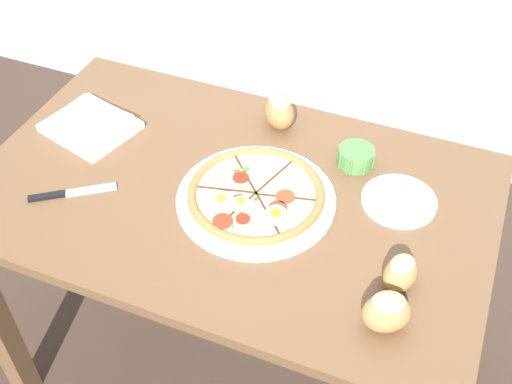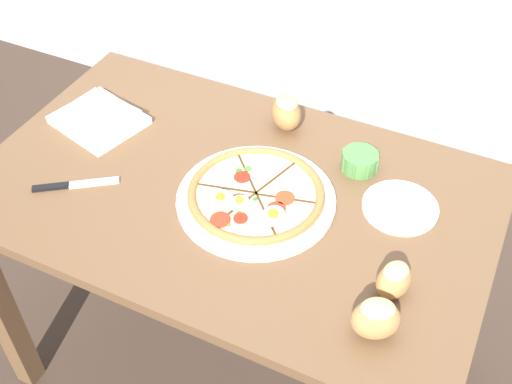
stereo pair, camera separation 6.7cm
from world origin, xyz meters
TOP-DOWN VIEW (x-y plane):
  - ground_plane at (0.00, 0.00)m, footprint 12.00×12.00m
  - dining_table at (0.00, 0.00)m, footprint 1.23×0.76m
  - pizza at (0.07, -0.01)m, footprint 0.37×0.37m
  - ramekin_bowl at (0.25, 0.20)m, footprint 0.09×0.09m
  - napkin_folded at (-0.43, 0.07)m, footprint 0.26×0.23m
  - bread_piece_near at (0.43, -0.13)m, footprint 0.09×0.10m
  - bread_piece_mid at (0.02, 0.27)m, footprint 0.12×0.12m
  - bread_piece_far at (0.43, -0.24)m, footprint 0.12×0.11m
  - knife_main at (-0.34, -0.15)m, footprint 0.18×0.13m
  - side_saucer at (0.38, 0.11)m, footprint 0.18×0.18m

SIDE VIEW (x-z plane):
  - ground_plane at x=0.00m, z-range 0.00..0.00m
  - dining_table at x=0.00m, z-range 0.26..1.03m
  - knife_main at x=-0.34m, z-range 0.76..0.77m
  - side_saucer at x=0.38m, z-range 0.76..0.77m
  - napkin_folded at x=-0.43m, z-range 0.76..0.80m
  - pizza at x=0.07m, z-range 0.76..0.81m
  - ramekin_bowl at x=0.25m, z-range 0.77..0.81m
  - bread_piece_near at x=0.43m, z-range 0.77..0.84m
  - bread_piece_far at x=0.43m, z-range 0.77..0.85m
  - bread_piece_mid at x=0.02m, z-range 0.77..0.86m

